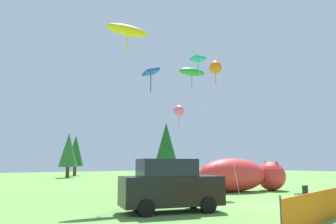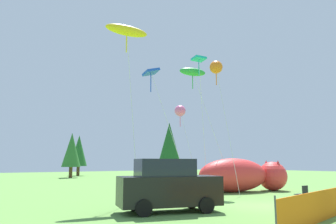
% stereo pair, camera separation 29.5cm
% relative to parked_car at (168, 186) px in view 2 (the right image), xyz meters
% --- Properties ---
extents(ground_plane, '(120.00, 120.00, 0.00)m').
position_rel_parked_car_xyz_m(ground_plane, '(4.76, -0.88, -1.08)').
color(ground_plane, '#609342').
extents(parked_car, '(4.53, 2.73, 2.20)m').
position_rel_parked_car_xyz_m(parked_car, '(0.00, 0.00, 0.00)').
color(parked_car, black).
rests_on(parked_car, ground).
extents(folding_chair, '(0.50, 0.50, 0.90)m').
position_rel_parked_car_xyz_m(folding_chair, '(7.17, -1.53, -0.54)').
color(folding_chair, black).
rests_on(folding_chair, ground).
extents(inflatable_cat, '(7.12, 3.58, 2.32)m').
position_rel_parked_car_xyz_m(inflatable_cat, '(9.69, 4.84, -0.00)').
color(inflatable_cat, red).
rests_on(inflatable_cat, ground).
extents(safety_fence, '(7.52, 1.84, 1.16)m').
position_rel_parked_car_xyz_m(safety_fence, '(3.39, -4.77, -0.55)').
color(safety_fence, orange).
rests_on(safety_fence, ground).
extents(kite_pink_octopus, '(0.91, 3.04, 6.69)m').
position_rel_parked_car_xyz_m(kite_pink_octopus, '(7.85, 9.68, 5.14)').
color(kite_pink_octopus, silver).
rests_on(kite_pink_octopus, ground).
extents(kite_blue_box, '(1.76, 3.12, 8.02)m').
position_rel_parked_car_xyz_m(kite_blue_box, '(2.64, 5.71, 6.54)').
color(kite_blue_box, silver).
rests_on(kite_blue_box, ground).
extents(kite_orange_flower, '(1.04, 2.90, 9.18)m').
position_rel_parked_car_xyz_m(kite_orange_flower, '(7.53, 4.95, 7.61)').
color(kite_orange_flower, silver).
rests_on(kite_orange_flower, ground).
extents(kite_yellow_hero, '(2.58, 1.00, 9.88)m').
position_rel_parked_car_xyz_m(kite_yellow_hero, '(0.16, 4.43, 8.41)').
color(kite_yellow_hero, silver).
rests_on(kite_yellow_hero, ground).
extents(kite_green_fish, '(2.83, 3.04, 9.21)m').
position_rel_parked_car_xyz_m(kite_green_fish, '(7.08, 7.04, 7.67)').
color(kite_green_fish, silver).
rests_on(kite_green_fish, ground).
extents(kite_teal_diamond, '(1.14, 1.06, 9.80)m').
position_rel_parked_car_xyz_m(kite_teal_diamond, '(7.22, 6.46, 8.39)').
color(kite_teal_diamond, silver).
rests_on(kite_teal_diamond, ground).
extents(horizon_tree_east, '(3.88, 3.88, 9.26)m').
position_rel_parked_car_xyz_m(horizon_tree_east, '(26.22, 37.71, 4.61)').
color(horizon_tree_east, brown).
rests_on(horizon_tree_east, ground).
extents(horizon_tree_west, '(2.58, 2.58, 6.15)m').
position_rel_parked_car_xyz_m(horizon_tree_west, '(9.40, 37.96, 2.70)').
color(horizon_tree_west, brown).
rests_on(horizon_tree_west, ground).
extents(horizon_tree_mid, '(2.51, 2.51, 5.98)m').
position_rel_parked_car_xyz_m(horizon_tree_mid, '(6.41, 32.29, 2.60)').
color(horizon_tree_mid, brown).
rests_on(horizon_tree_mid, ground).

